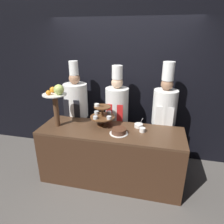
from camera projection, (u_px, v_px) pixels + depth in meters
ground_plane at (105, 193)px, 3.00m from camera, size 14.00×14.00×0.00m
wall_back at (122, 83)px, 3.64m from camera, size 10.00×0.06×2.80m
buffet_counter at (111, 155)px, 3.15m from camera, size 2.17×0.69×0.89m
tiered_stand at (102, 115)px, 3.06m from camera, size 0.38×0.38×0.36m
fruit_pedestal at (56, 98)px, 2.95m from camera, size 0.35×0.35×0.67m
cake_round at (119, 131)px, 2.86m from camera, size 0.27×0.27×0.08m
cup_white at (142, 130)px, 2.92m from camera, size 0.09×0.09×0.06m
serving_bowl_far at (139, 125)px, 3.07m from camera, size 0.13×0.13×0.16m
chef_left at (76, 109)px, 3.60m from camera, size 0.42×0.42×1.82m
chef_center_left at (117, 113)px, 3.45m from camera, size 0.39×0.39×1.77m
chef_center_right at (164, 115)px, 3.27m from camera, size 0.39×0.39×1.85m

